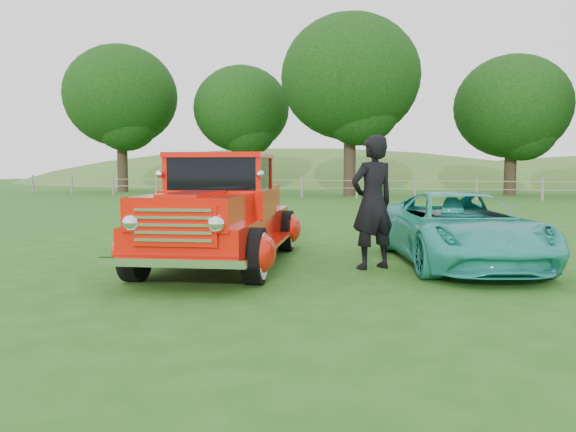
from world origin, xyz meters
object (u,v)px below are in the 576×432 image
(tree_far_west, at_px, (121,96))
(red_pickup, at_px, (222,215))
(tree_mid_west, at_px, (241,109))
(tree_near_east, at_px, (512,107))
(man, at_px, (373,202))
(tree_near_west, at_px, (350,78))
(teal_sedan, at_px, (459,229))

(tree_far_west, bearing_deg, red_pickup, -53.16)
(tree_mid_west, bearing_deg, tree_far_west, -165.96)
(tree_near_east, xyz_separation_m, man, (-3.83, -27.78, -4.23))
(tree_near_west, distance_m, tree_near_east, 9.97)
(tree_near_west, relative_size, tree_near_east, 1.25)
(tree_far_west, relative_size, tree_near_east, 1.19)
(tree_far_west, bearing_deg, tree_near_east, 6.84)
(tree_far_west, bearing_deg, teal_sedan, -46.90)
(tree_near_west, height_order, man, tree_near_west)
(teal_sedan, distance_m, man, 1.56)
(teal_sedan, bearing_deg, red_pickup, 178.14)
(teal_sedan, bearing_deg, tree_far_west, 114.12)
(tree_mid_west, height_order, tree_near_west, tree_near_west)
(red_pickup, bearing_deg, tree_near_west, 86.35)
(tree_mid_west, height_order, man, tree_mid_west)
(tree_mid_west, bearing_deg, tree_near_east, 3.37)
(tree_mid_west, relative_size, man, 4.15)
(tree_near_west, xyz_separation_m, man, (5.17, -23.78, -5.78))
(tree_near_east, height_order, teal_sedan, tree_near_east)
(red_pickup, xyz_separation_m, teal_sedan, (3.64, 1.12, -0.22))
(tree_far_west, xyz_separation_m, tree_near_east, (25.00, 3.00, -1.24))
(red_pickup, bearing_deg, tree_mid_west, 101.45)
(tree_mid_west, xyz_separation_m, man, (13.17, -26.78, -4.53))
(tree_near_west, xyz_separation_m, teal_sedan, (6.44, -22.98, -6.22))
(tree_mid_west, bearing_deg, man, -63.81)
(tree_near_east, height_order, red_pickup, tree_near_east)
(teal_sedan, bearing_deg, tree_near_west, 86.68)
(tree_far_west, relative_size, man, 4.87)
(tree_mid_west, xyz_separation_m, tree_near_west, (8.00, -3.00, 1.25))
(red_pickup, height_order, teal_sedan, red_pickup)
(tree_far_west, relative_size, tree_mid_west, 1.17)
(tree_near_east, bearing_deg, tree_mid_west, -176.63)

